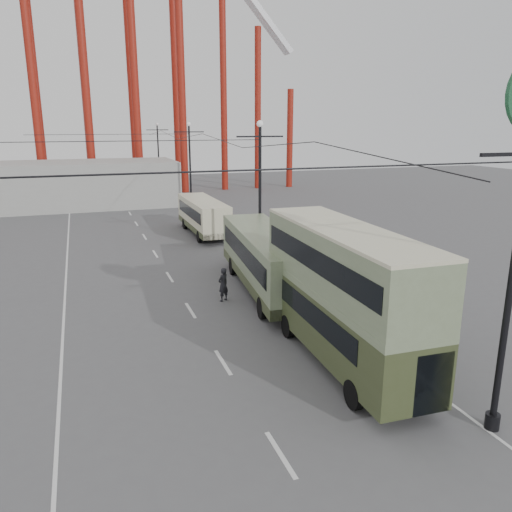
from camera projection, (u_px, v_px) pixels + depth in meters
name	position (u px, v px, depth m)	size (l,w,h in m)	color
ground	(286.00, 411.00, 16.28)	(160.00, 160.00, 0.00)	#545457
road_markings	(162.00, 262.00, 33.96)	(12.52, 120.00, 0.01)	silver
lamp_post_mid	(260.00, 192.00, 33.30)	(3.20, 0.44, 9.32)	black
lamp_post_far	(190.00, 167.00, 53.35)	(3.20, 0.44, 9.32)	black
lamp_post_distant	(159.00, 155.00, 73.41)	(3.20, 0.44, 9.32)	black
roller_coaster	(92.00, 8.00, 61.49)	(52.95, 5.00, 55.48)	maroon
fairground_shed	(77.00, 184.00, 56.56)	(22.00, 10.00, 5.00)	#9B9B96
double_decker_bus	(343.00, 289.00, 18.95)	(2.83, 10.07, 5.37)	#373F22
single_decker_green	(266.00, 258.00, 27.58)	(3.93, 12.05, 3.34)	#6E7C5A
single_decker_cream	(203.00, 215.00, 42.14)	(2.43, 9.45, 2.94)	beige
pedestrian	(223.00, 285.00, 26.22)	(0.66, 0.43, 1.81)	black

